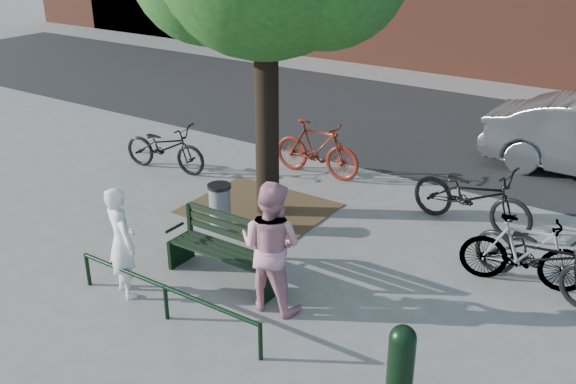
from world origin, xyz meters
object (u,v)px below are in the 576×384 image
Objects in this scene: park_bench at (228,247)px; person_left at (122,242)px; litter_bin at (220,207)px; bollard at (401,366)px; bicycle_c at (472,196)px; person_right at (271,246)px.

person_left is at bearing -128.56° from park_bench.
park_bench reaches higher than litter_bin.
person_left is 1.50× the size of bollard.
bicycle_c is at bearing -104.03° from person_left.
person_right is 4.07m from bicycle_c.
park_bench is 1.07m from person_right.
litter_bin is at bearing 151.82° from bollard.
bollard is at bearing -159.52° from person_left.
park_bench is 1.55m from litter_bin.
person_left is at bearing 179.65° from bollard.
person_right reaches higher than bicycle_c.
person_left is 0.88× the size of person_right.
person_right is (0.95, -0.27, 0.42)m from park_bench.
bicycle_c is at bearing 100.29° from bollard.
litter_bin is (-1.06, 1.13, -0.07)m from park_bench.
person_left is 2.30m from litter_bin.
litter_bin is (-0.16, 2.26, -0.39)m from person_left.
person_left is 5.69m from bicycle_c.
park_bench is 0.97× the size of person_right.
litter_bin is at bearing -65.02° from person_left.
bicycle_c is (-0.85, 4.69, -0.01)m from bollard.
park_bench is 1.65× the size of bollard.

